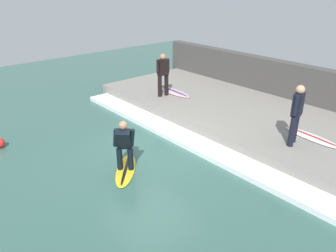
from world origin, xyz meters
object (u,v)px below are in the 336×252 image
surfboard_riding (126,170)px  surfboard_waiting_far (312,137)px  surfboard_waiting_near (173,91)px  marker_buoy (0,143)px  surfer_waiting_far (297,112)px  surfer_waiting_near (163,73)px  surfer_riding (124,143)px

surfboard_riding → surfboard_waiting_far: 5.46m
surfboard_waiting_near → marker_buoy: (-6.63, 0.55, -0.35)m
surfboard_waiting_near → surfer_waiting_far: (-0.58, -5.61, 0.94)m
surfboard_waiting_near → marker_buoy: bearing=175.2°
surfer_waiting_near → surfboard_waiting_near: 1.09m
surfer_waiting_far → surfboard_waiting_far: (0.78, -0.21, -0.94)m
surfer_waiting_far → surfboard_waiting_far: 1.24m
surfboard_waiting_near → surfboard_waiting_far: bearing=-88.1°
surfer_waiting_near → marker_buoy: (-6.03, 0.61, -1.26)m
surfer_riding → marker_buoy: 4.26m
surfboard_riding → surfer_waiting_far: bearing=-32.9°
surfer_riding → surfer_waiting_far: (3.92, -2.53, 0.60)m
surfboard_riding → marker_buoy: (-2.13, 3.63, 0.12)m
surfer_waiting_near → surfer_waiting_far: 5.55m
surfer_riding → marker_buoy: size_ratio=4.57×
surfboard_riding → surfboard_waiting_near: (4.50, 3.08, 0.47)m
surfer_riding → surfboard_waiting_far: surfer_riding is taller
surfboard_riding → surfboard_waiting_far: surfboard_waiting_far is taller
surfboard_riding → marker_buoy: 4.21m
surfer_riding → surfboard_waiting_near: 5.47m
surfer_riding → surfer_waiting_near: surfer_waiting_near is taller
surfboard_waiting_near → surfboard_riding: bearing=-145.7°
surfboard_waiting_near → marker_buoy: surfboard_waiting_near is taller
surfboard_waiting_near → surfboard_waiting_far: (0.20, -5.82, -0.00)m
surfboard_riding → marker_buoy: size_ratio=5.18×
surfer_riding → marker_buoy: surfer_riding is taller
surfboard_riding → surfboard_waiting_far: (4.70, -2.75, 0.47)m
surfboard_riding → surfer_waiting_far: surfer_waiting_far is taller
surfer_waiting_near → surfboard_waiting_far: (0.80, -5.76, -0.91)m
surfboard_waiting_near → surfer_riding: bearing=-145.7°
surfboard_riding → surfboard_waiting_near: bearing=34.3°
surfer_riding → surfer_waiting_far: size_ratio=0.81×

